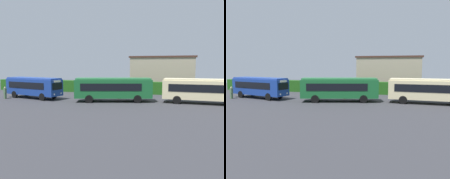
# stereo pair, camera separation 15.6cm
# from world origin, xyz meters

# --- Properties ---
(ground_plane) EXTENTS (76.62, 76.62, 0.00)m
(ground_plane) POSITION_xyz_m (0.00, 0.00, 0.00)
(ground_plane) COLOR #38383D
(bus_blue) EXTENTS (9.18, 4.42, 2.96)m
(bus_blue) POSITION_xyz_m (-12.38, -1.46, 1.72)
(bus_blue) COLOR navy
(bus_blue) RESTS_ON ground_plane
(bus_green) EXTENTS (10.13, 4.79, 3.07)m
(bus_green) POSITION_xyz_m (-0.62, -1.51, 1.78)
(bus_green) COLOR #19602D
(bus_green) RESTS_ON ground_plane
(bus_cream) EXTENTS (9.62, 2.91, 3.06)m
(bus_cream) POSITION_xyz_m (10.33, -0.49, 1.77)
(bus_cream) COLOR beige
(bus_cream) RESTS_ON ground_plane
(person_left) EXTENTS (0.51, 0.39, 1.69)m
(person_left) POSITION_xyz_m (-16.03, -2.91, 0.89)
(person_left) COLOR #4C6B47
(person_left) RESTS_ON ground_plane
(person_center) EXTENTS (0.39, 0.51, 1.70)m
(person_center) POSITION_xyz_m (-10.34, 0.95, 0.89)
(person_center) COLOR olive
(person_center) RESTS_ON ground_plane
(person_right) EXTENTS (0.49, 0.38, 1.74)m
(person_right) POSITION_xyz_m (-0.49, 0.98, 0.91)
(person_right) COLOR maroon
(person_right) RESTS_ON ground_plane
(person_far) EXTENTS (0.53, 0.32, 1.85)m
(person_far) POSITION_xyz_m (0.23, 2.17, 0.97)
(person_far) COLOR #4C6B47
(person_far) RESTS_ON ground_plane
(hedge_row) EXTENTS (50.31, 1.32, 1.99)m
(hedge_row) POSITION_xyz_m (0.00, 7.52, 1.00)
(hedge_row) COLOR #225B19
(hedge_row) RESTS_ON ground_plane
(depot_building) EXTENTS (11.68, 7.02, 6.37)m
(depot_building) POSITION_xyz_m (4.99, 14.19, 3.19)
(depot_building) COLOR tan
(depot_building) RESTS_ON ground_plane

